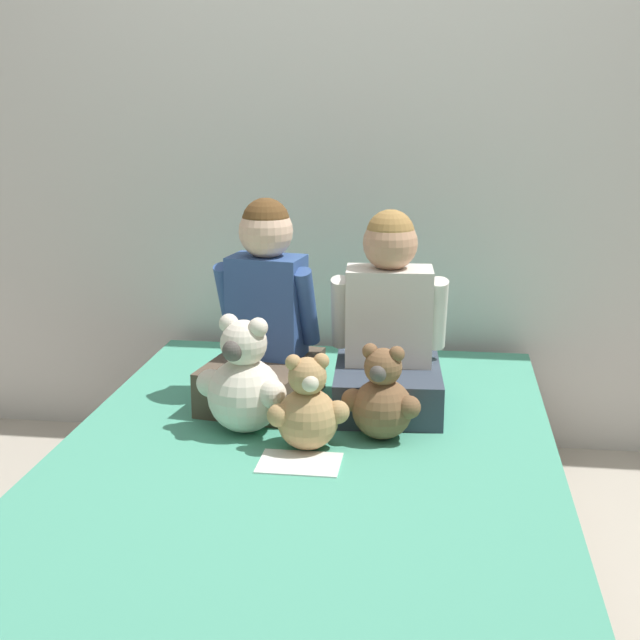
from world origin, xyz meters
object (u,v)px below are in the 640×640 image
Objects in this scene: child_on_left at (264,323)px; child_on_right at (389,332)px; teddy_bear_held_by_right_child at (382,399)px; teddy_bear_held_by_left_child at (244,383)px; bed at (304,520)px; teddy_bear_between_children at (308,409)px; sign_card at (299,463)px.

child_on_left is 1.05× the size of child_on_right.
teddy_bear_held_by_right_child is at bearing -25.42° from child_on_left.
child_on_right is 1.78× the size of teddy_bear_held_by_left_child.
bed is 0.30m from teddy_bear_between_children.
teddy_bear_held_by_right_child is at bearing -93.49° from child_on_right.
sign_card is at bearing -28.29° from teddy_bear_held_by_left_child.
child_on_left reaches higher than sign_card.
child_on_right is 2.22× the size of teddy_bear_held_by_right_child.
teddy_bear_held_by_left_child is (-0.01, -0.26, -0.10)m from child_on_left.
child_on_right is 2.25× the size of teddy_bear_between_children.
teddy_bear_held_by_left_child reaches higher than bed.
teddy_bear_between_children is 1.25× the size of sign_card.
teddy_bear_held_by_left_child is 1.27× the size of teddy_bear_between_children.
bed is 0.61m from child_on_right.
child_on_right is 0.29m from teddy_bear_held_by_right_child.
bed is 0.20m from sign_card.
bed is 0.39m from teddy_bear_held_by_right_child.
child_on_left reaches higher than child_on_right.
teddy_bear_between_children reaches higher than bed.
child_on_left is 2.32× the size of teddy_bear_held_by_right_child.
teddy_bear_between_children is (0.01, 0.04, 0.30)m from bed.
teddy_bear_held_by_right_child is 0.30m from sign_card.
child_on_right is at bearing 53.78° from teddy_bear_held_by_left_child.
child_on_right is at bearing 64.14° from bed.
child_on_right is (0.19, 0.40, 0.42)m from bed.
teddy_bear_held_by_right_child is (0.00, -0.26, -0.12)m from child_on_right.
teddy_bear_between_children is at bearing -53.28° from child_on_left.
child_on_left is at bearing 107.74° from teddy_bear_held_by_left_child.
teddy_bear_held_by_right_child reaches higher than bed.
sign_card is (-0.01, -0.10, -0.11)m from teddy_bear_between_children.
child_on_right is at bearing 9.68° from child_on_left.
teddy_bear_held_by_right_child reaches higher than teddy_bear_between_children.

